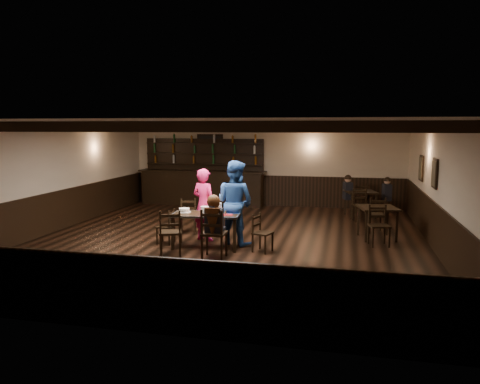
% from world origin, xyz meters
% --- Properties ---
extents(ground, '(10.00, 10.00, 0.00)m').
position_xyz_m(ground, '(0.00, 0.00, 0.00)').
color(ground, black).
rests_on(ground, ground).
extents(room_shell, '(9.02, 10.02, 2.71)m').
position_xyz_m(room_shell, '(0.01, 0.04, 1.75)').
color(room_shell, beige).
rests_on(room_shell, ground).
extents(dining_table, '(1.50, 0.84, 0.75)m').
position_xyz_m(dining_table, '(-0.30, -0.77, 0.66)').
color(dining_table, black).
rests_on(dining_table, ground).
extents(chair_near_left, '(0.56, 0.55, 0.95)m').
position_xyz_m(chair_near_left, '(-0.81, -1.58, 0.55)').
color(chair_near_left, black).
rests_on(chair_near_left, ground).
extents(chair_near_right, '(0.47, 0.45, 1.00)m').
position_xyz_m(chair_near_right, '(0.09, -1.59, 0.58)').
color(chair_near_right, black).
rests_on(chair_near_right, ground).
extents(chair_end_left, '(0.35, 0.37, 0.77)m').
position_xyz_m(chair_end_left, '(-1.23, -0.62, 0.45)').
color(chair_end_left, black).
rests_on(chair_end_left, ground).
extents(chair_end_right, '(0.45, 0.46, 0.80)m').
position_xyz_m(chair_end_right, '(0.87, -0.80, 0.46)').
color(chair_end_right, black).
rests_on(chair_end_right, ground).
extents(chair_far_pushed, '(0.47, 0.46, 0.85)m').
position_xyz_m(chair_far_pushed, '(-1.16, 0.51, 0.50)').
color(chair_far_pushed, black).
rests_on(chair_far_pushed, ground).
extents(woman_pink, '(0.71, 0.59, 1.66)m').
position_xyz_m(woman_pink, '(-0.55, -0.12, 0.83)').
color(woman_pink, '#DD154B').
rests_on(woman_pink, ground).
extents(man_blue, '(1.11, 1.01, 1.87)m').
position_xyz_m(man_blue, '(0.22, -0.29, 0.93)').
color(man_blue, navy).
rests_on(man_blue, ground).
extents(seated_person, '(0.35, 0.52, 0.84)m').
position_xyz_m(seated_person, '(0.08, -1.52, 0.84)').
color(seated_person, black).
rests_on(seated_person, ground).
extents(cake, '(0.28, 0.28, 0.09)m').
position_xyz_m(cake, '(-0.81, -0.74, 0.79)').
color(cake, white).
rests_on(cake, dining_table).
extents(plate_stack_a, '(0.18, 0.18, 0.17)m').
position_xyz_m(plate_stack_a, '(-0.31, -0.84, 0.84)').
color(plate_stack_a, white).
rests_on(plate_stack_a, dining_table).
extents(plate_stack_b, '(0.19, 0.19, 0.22)m').
position_xyz_m(plate_stack_b, '(-0.08, -0.66, 0.86)').
color(plate_stack_b, white).
rests_on(plate_stack_b, dining_table).
extents(tea_light, '(0.05, 0.05, 0.06)m').
position_xyz_m(tea_light, '(-0.29, -0.67, 0.78)').
color(tea_light, '#A5A8AD').
rests_on(tea_light, dining_table).
extents(salt_shaker, '(0.03, 0.03, 0.08)m').
position_xyz_m(salt_shaker, '(0.03, -0.86, 0.79)').
color(salt_shaker, silver).
rests_on(salt_shaker, dining_table).
extents(pepper_shaker, '(0.04, 0.04, 0.09)m').
position_xyz_m(pepper_shaker, '(0.14, -0.81, 0.80)').
color(pepper_shaker, '#A5A8AD').
rests_on(pepper_shaker, dining_table).
extents(drink_glass, '(0.06, 0.06, 0.10)m').
position_xyz_m(drink_glass, '(-0.00, -0.63, 0.80)').
color(drink_glass, silver).
rests_on(drink_glass, dining_table).
extents(menu_red, '(0.30, 0.23, 0.00)m').
position_xyz_m(menu_red, '(0.15, -0.82, 0.75)').
color(menu_red, maroon).
rests_on(menu_red, dining_table).
extents(menu_blue, '(0.30, 0.25, 0.00)m').
position_xyz_m(menu_blue, '(0.25, -0.59, 0.75)').
color(menu_blue, '#0E2148').
rests_on(menu_blue, dining_table).
extents(bar_counter, '(4.29, 0.70, 2.20)m').
position_xyz_m(bar_counter, '(-2.09, 4.72, 0.73)').
color(bar_counter, black).
rests_on(bar_counter, ground).
extents(back_table_a, '(1.00, 1.00, 0.75)m').
position_xyz_m(back_table_a, '(3.35, 0.91, 0.65)').
color(back_table_a, black).
rests_on(back_table_a, ground).
extents(back_table_b, '(1.02, 1.02, 0.75)m').
position_xyz_m(back_table_b, '(3.03, 3.60, 0.65)').
color(back_table_b, black).
rests_on(back_table_b, ground).
extents(bg_patron_left, '(0.30, 0.40, 0.73)m').
position_xyz_m(bg_patron_left, '(2.66, 3.83, 0.83)').
color(bg_patron_left, black).
rests_on(bg_patron_left, ground).
extents(bg_patron_right, '(0.27, 0.37, 0.69)m').
position_xyz_m(bg_patron_right, '(3.78, 3.84, 0.81)').
color(bg_patron_right, black).
rests_on(bg_patron_right, ground).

